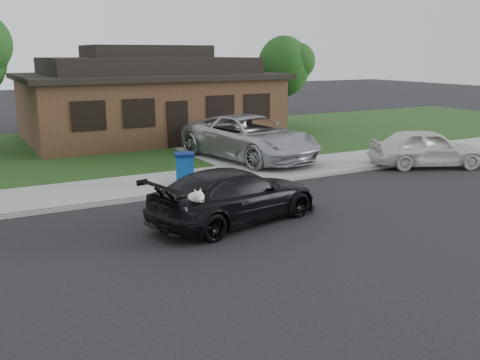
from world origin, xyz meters
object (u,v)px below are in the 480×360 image
sedan (235,196)px  white_compact (427,148)px  minivan (250,137)px  recycling_bin (185,168)px

sedan → white_compact: bearing=-88.1°
minivan → white_compact: minivan is taller
sedan → minivan: (4.28, 6.81, 0.31)m
minivan → recycling_bin: minivan is taller
white_compact → recycling_bin: 9.81m
white_compact → minivan: bearing=78.5°
minivan → white_compact: (5.72, -4.14, -0.28)m
minivan → recycling_bin: bearing=-158.1°
recycling_bin → minivan: bearing=53.8°
white_compact → recycling_bin: size_ratio=4.24×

